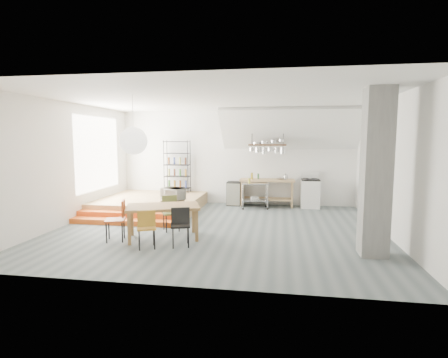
% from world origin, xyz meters
% --- Properties ---
extents(floor, '(8.00, 8.00, 0.00)m').
position_xyz_m(floor, '(0.00, 0.00, 0.00)').
color(floor, '#566063').
rests_on(floor, ground).
extents(wall_back, '(8.00, 0.04, 3.20)m').
position_xyz_m(wall_back, '(0.00, 3.50, 1.60)').
color(wall_back, silver).
rests_on(wall_back, ground).
extents(wall_left, '(0.04, 7.00, 3.20)m').
position_xyz_m(wall_left, '(-4.00, 0.00, 1.60)').
color(wall_left, silver).
rests_on(wall_left, ground).
extents(wall_right, '(0.04, 7.00, 3.20)m').
position_xyz_m(wall_right, '(4.00, 0.00, 1.60)').
color(wall_right, silver).
rests_on(wall_right, ground).
extents(ceiling, '(8.00, 7.00, 0.02)m').
position_xyz_m(ceiling, '(0.00, 0.00, 3.20)').
color(ceiling, white).
rests_on(ceiling, wall_back).
extents(slope_ceiling, '(4.40, 1.44, 1.32)m').
position_xyz_m(slope_ceiling, '(1.80, 2.90, 2.55)').
color(slope_ceiling, white).
rests_on(slope_ceiling, wall_back).
extents(window_pane, '(0.02, 2.50, 2.20)m').
position_xyz_m(window_pane, '(-3.98, 1.50, 1.80)').
color(window_pane, white).
rests_on(window_pane, wall_left).
extents(platform, '(3.00, 3.00, 0.40)m').
position_xyz_m(platform, '(-2.50, 2.00, 0.20)').
color(platform, '#9E7D4F').
rests_on(platform, ground).
extents(step_lower, '(3.00, 0.35, 0.13)m').
position_xyz_m(step_lower, '(-2.50, 0.05, 0.07)').
color(step_lower, '#DF5A1A').
rests_on(step_lower, ground).
extents(step_upper, '(3.00, 0.35, 0.27)m').
position_xyz_m(step_upper, '(-2.50, 0.40, 0.13)').
color(step_upper, '#DF5A1A').
rests_on(step_upper, ground).
extents(concrete_column, '(0.50, 0.50, 3.20)m').
position_xyz_m(concrete_column, '(3.30, -1.50, 1.60)').
color(concrete_column, slate).
rests_on(concrete_column, ground).
extents(kitchen_counter, '(1.80, 0.60, 0.91)m').
position_xyz_m(kitchen_counter, '(1.10, 3.15, 0.63)').
color(kitchen_counter, '#9E7D4F').
rests_on(kitchen_counter, ground).
extents(stove, '(0.60, 0.60, 1.18)m').
position_xyz_m(stove, '(2.50, 3.16, 0.48)').
color(stove, white).
rests_on(stove, ground).
extents(pot_rack, '(1.20, 0.50, 1.43)m').
position_xyz_m(pot_rack, '(1.13, 2.92, 1.98)').
color(pot_rack, '#3A2817').
rests_on(pot_rack, ceiling).
extents(wire_shelving, '(0.88, 0.38, 1.80)m').
position_xyz_m(wire_shelving, '(-2.00, 3.20, 1.33)').
color(wire_shelving, black).
rests_on(wire_shelving, platform).
extents(microwave_shelf, '(0.60, 0.40, 0.16)m').
position_xyz_m(microwave_shelf, '(-1.40, 0.75, 0.55)').
color(microwave_shelf, '#9E7D4F').
rests_on(microwave_shelf, platform).
extents(paper_lantern, '(0.60, 0.60, 0.60)m').
position_xyz_m(paper_lantern, '(-1.64, -1.24, 2.20)').
color(paper_lantern, white).
rests_on(paper_lantern, ceiling).
extents(dining_table, '(1.80, 1.37, 0.76)m').
position_xyz_m(dining_table, '(-1.07, -1.04, 0.67)').
color(dining_table, brown).
rests_on(dining_table, ground).
extents(chair_mustard, '(0.49, 0.49, 0.82)m').
position_xyz_m(chair_mustard, '(-1.16, -1.83, 0.49)').
color(chair_mustard, '#A5711C').
rests_on(chair_mustard, ground).
extents(chair_black, '(0.49, 0.49, 0.86)m').
position_xyz_m(chair_black, '(-0.51, -1.60, 0.51)').
color(chair_black, black).
rests_on(chair_black, ground).
extents(chair_olive, '(0.53, 0.53, 0.85)m').
position_xyz_m(chair_olive, '(-1.14, -0.30, 0.51)').
color(chair_olive, olive).
rests_on(chair_olive, ground).
extents(chair_red, '(0.52, 0.52, 0.90)m').
position_xyz_m(chair_red, '(-1.99, -1.36, 0.54)').
color(chair_red, '#B44419').
rests_on(chair_red, ground).
extents(rolling_cart, '(0.91, 0.59, 0.84)m').
position_xyz_m(rolling_cart, '(0.73, 2.70, 0.54)').
color(rolling_cart, silver).
rests_on(rolling_cart, ground).
extents(mini_fridge, '(0.47, 0.47, 0.80)m').
position_xyz_m(mini_fridge, '(-0.01, 3.20, 0.40)').
color(mini_fridge, black).
rests_on(mini_fridge, ground).
extents(microwave, '(0.70, 0.60, 0.33)m').
position_xyz_m(microwave, '(-1.40, 0.75, 0.73)').
color(microwave, beige).
rests_on(microwave, microwave_shelf).
extents(bowl, '(0.26, 0.26, 0.05)m').
position_xyz_m(bowl, '(1.52, 3.10, 0.94)').
color(bowl, silver).
rests_on(bowl, kitchen_counter).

